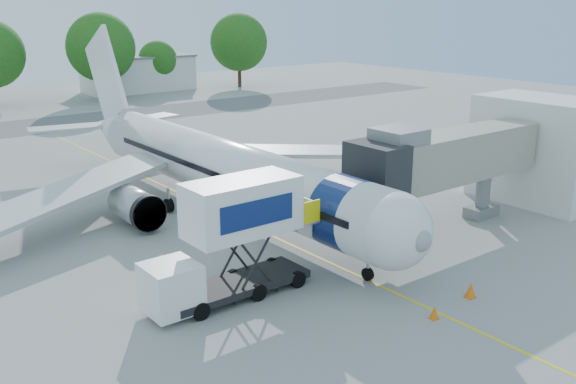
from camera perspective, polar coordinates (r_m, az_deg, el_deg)
ground at (r=38.58m, az=-2.92°, el=-3.24°), size 160.00×160.00×0.00m
guidance_line at (r=38.58m, az=-2.92°, el=-3.23°), size 0.15×70.00×0.01m
taxiway_strip at (r=75.87m, az=-21.59°, el=5.47°), size 120.00×10.00×0.01m
aircraft at (r=41.03m, az=-6.29°, el=2.20°), size 34.17×37.73×11.35m
jet_bridge at (r=37.71m, az=13.27°, el=2.76°), size 13.90×3.20×6.60m
terminal_stub at (r=46.39m, az=21.45°, el=3.51°), size 5.00×8.00×7.00m
catering_hiloader at (r=28.90m, az=-5.16°, el=-4.35°), size 8.50×2.44×5.50m
ground_tug at (r=26.15m, az=17.12°, el=-12.48°), size 3.50×2.48×1.26m
safety_cone_a at (r=28.55m, az=12.87°, el=-10.41°), size 0.38×0.38×0.61m
safety_cone_b at (r=30.86m, az=15.92°, el=-8.39°), size 0.47×0.47×0.76m
outbuilding_right at (r=101.80m, az=-13.12°, el=10.24°), size 16.40×7.40×5.30m
tree_e at (r=92.75m, az=-16.30°, el=12.24°), size 9.26×9.26×11.81m
tree_f at (r=101.59m, az=-11.49°, el=11.40°), size 5.89×5.89×7.52m
tree_g at (r=104.15m, az=-4.39°, el=13.12°), size 9.00×9.00×11.48m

